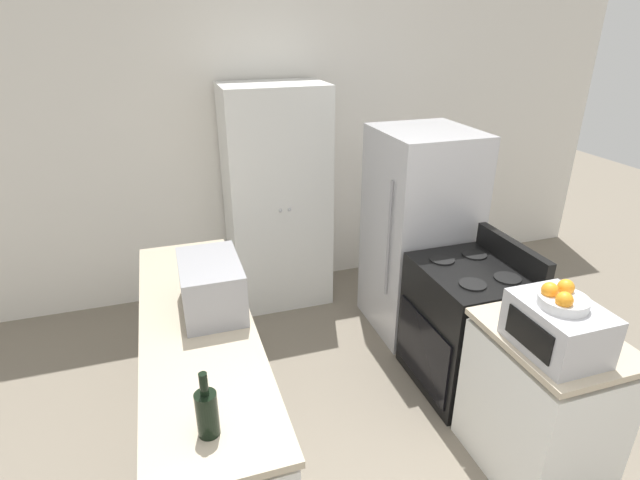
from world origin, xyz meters
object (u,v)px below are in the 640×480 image
at_px(pantry_cabinet, 277,199).
at_px(refrigerator, 419,234).
at_px(wine_bottle, 207,412).
at_px(toaster_oven, 557,327).
at_px(fruit_bowl, 562,298).
at_px(microwave, 212,286).
at_px(stove, 465,327).

relative_size(pantry_cabinet, refrigerator, 1.17).
bearing_deg(wine_bottle, pantry_cabinet, 70.58).
height_order(wine_bottle, toaster_oven, wine_bottle).
height_order(pantry_cabinet, fruit_bowl, pantry_cabinet).
bearing_deg(fruit_bowl, refrigerator, 84.07).
distance_m(wine_bottle, fruit_bowl, 1.70).
height_order(pantry_cabinet, toaster_oven, pantry_cabinet).
height_order(pantry_cabinet, wine_bottle, pantry_cabinet).
xyz_separation_m(microwave, wine_bottle, (-0.13, -0.94, -0.04)).
bearing_deg(fruit_bowl, pantry_cabinet, 108.15).
xyz_separation_m(pantry_cabinet, microwave, (-0.74, -1.55, 0.09)).
xyz_separation_m(microwave, fruit_bowl, (1.55, -0.91, 0.15)).
distance_m(microwave, toaster_oven, 1.81).
height_order(stove, wine_bottle, wine_bottle).
bearing_deg(refrigerator, stove, -92.43).
xyz_separation_m(refrigerator, toaster_oven, (-0.16, -1.67, 0.21)).
relative_size(microwave, fruit_bowl, 2.14).
xyz_separation_m(stove, microwave, (-1.69, 0.04, 0.60)).
relative_size(stove, wine_bottle, 3.62).
relative_size(pantry_cabinet, wine_bottle, 6.59).
bearing_deg(wine_bottle, stove, 26.17).
height_order(microwave, toaster_oven, microwave).
bearing_deg(stove, microwave, 178.69).
xyz_separation_m(wine_bottle, toaster_oven, (1.70, 0.03, 0.02)).
bearing_deg(pantry_cabinet, fruit_bowl, -71.85).
bearing_deg(fruit_bowl, microwave, 149.56).
relative_size(pantry_cabinet, toaster_oven, 4.38).
bearing_deg(microwave, toaster_oven, -30.10).
relative_size(wine_bottle, toaster_oven, 0.67).
relative_size(stove, microwave, 2.15).
bearing_deg(wine_bottle, toaster_oven, 0.89).
xyz_separation_m(pantry_cabinet, stove, (0.95, -1.59, -0.51)).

